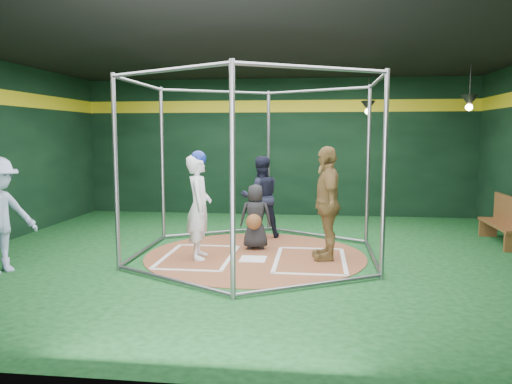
# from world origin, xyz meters

# --- Properties ---
(room_shell) EXTENTS (10.10, 9.10, 3.53)m
(room_shell) POSITION_xyz_m (0.00, 0.01, 1.75)
(room_shell) COLOR #0D3D17
(room_shell) RESTS_ON ground
(clay_disc) EXTENTS (3.80, 3.80, 0.01)m
(clay_disc) POSITION_xyz_m (0.00, 0.00, 0.01)
(clay_disc) COLOR brown
(clay_disc) RESTS_ON ground
(home_plate) EXTENTS (0.43, 0.43, 0.01)m
(home_plate) POSITION_xyz_m (0.00, -0.30, 0.02)
(home_plate) COLOR white
(home_plate) RESTS_ON clay_disc
(batter_box_left) EXTENTS (1.17, 1.77, 0.01)m
(batter_box_left) POSITION_xyz_m (-0.95, -0.25, 0.02)
(batter_box_left) COLOR white
(batter_box_left) RESTS_ON clay_disc
(batter_box_right) EXTENTS (1.17, 1.77, 0.01)m
(batter_box_right) POSITION_xyz_m (0.95, -0.25, 0.02)
(batter_box_right) COLOR white
(batter_box_right) RESTS_ON clay_disc
(batting_cage) EXTENTS (4.05, 4.67, 3.00)m
(batting_cage) POSITION_xyz_m (-0.00, -0.00, 1.50)
(batting_cage) COLOR gray
(batting_cage) RESTS_ON ground
(pendant_lamp_near) EXTENTS (0.34, 0.34, 0.90)m
(pendant_lamp_near) POSITION_xyz_m (2.20, 3.60, 2.74)
(pendant_lamp_near) COLOR black
(pendant_lamp_near) RESTS_ON room_shell
(pendant_lamp_far) EXTENTS (0.34, 0.34, 0.90)m
(pendant_lamp_far) POSITION_xyz_m (4.00, 2.00, 2.74)
(pendant_lamp_far) COLOR black
(pendant_lamp_far) RESTS_ON room_shell
(batter_figure) EXTENTS (0.51, 0.69, 1.81)m
(batter_figure) POSITION_xyz_m (-0.91, -0.32, 0.91)
(batter_figure) COLOR white
(batter_figure) RESTS_ON clay_disc
(visitor_leopard) EXTENTS (0.59, 1.15, 1.89)m
(visitor_leopard) POSITION_xyz_m (1.21, -0.09, 0.96)
(visitor_leopard) COLOR #AE8A4A
(visitor_leopard) RESTS_ON clay_disc
(catcher_figure) EXTENTS (0.62, 0.61, 1.18)m
(catcher_figure) POSITION_xyz_m (-0.06, 0.49, 0.60)
(catcher_figure) COLOR black
(catcher_figure) RESTS_ON clay_disc
(umpire) EXTENTS (0.97, 0.86, 1.65)m
(umpire) POSITION_xyz_m (-0.08, 1.52, 0.84)
(umpire) COLOR black
(umpire) RESTS_ON clay_disc
(dugout_bench) EXTENTS (0.37, 1.57, 0.92)m
(dugout_bench) POSITION_xyz_m (4.62, 1.52, 0.47)
(dugout_bench) COLOR brown
(dugout_bench) RESTS_ON ground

